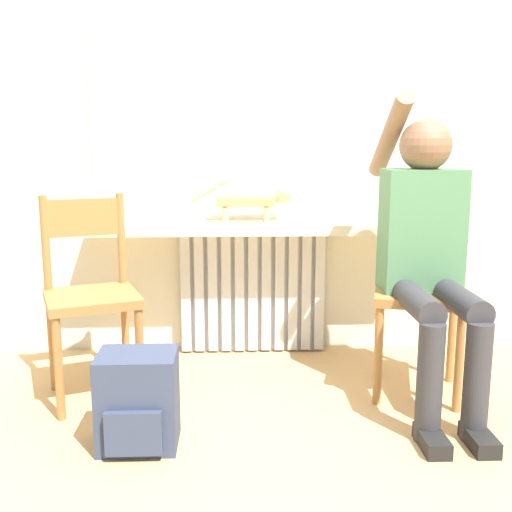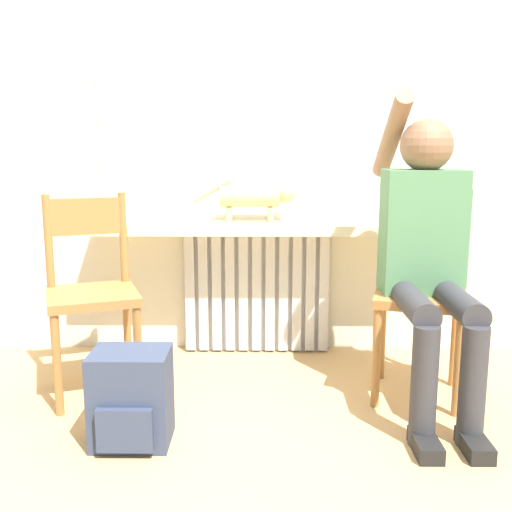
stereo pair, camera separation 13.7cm
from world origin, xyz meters
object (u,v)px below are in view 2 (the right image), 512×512
object	(u,v)px
chair_left	(91,291)
chair_right	(420,291)
backpack	(131,398)
person	(428,247)
cat	(257,196)

from	to	relation	value
chair_left	chair_right	bearing A→B (deg)	-20.35
backpack	chair_left	bearing A→B (deg)	119.40
chair_left	backpack	size ratio (longest dim) A/B	2.49
person	backpack	size ratio (longest dim) A/B	3.72
person	backpack	xyz separation A→B (m)	(-1.18, -0.36, -0.52)
person	backpack	bearing A→B (deg)	-163.11
chair_left	cat	size ratio (longest dim) A/B	1.68
person	backpack	world-z (taller)	person
chair_right	backpack	xyz separation A→B (m)	(-1.19, -0.48, -0.30)
cat	chair_left	bearing A→B (deg)	-146.90
person	cat	bearing A→B (deg)	140.12
chair_left	cat	distance (m)	0.96
chair_right	person	xyz separation A→B (m)	(-0.01, -0.12, 0.22)
chair_right	backpack	world-z (taller)	chair_right
chair_left	cat	world-z (taller)	cat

